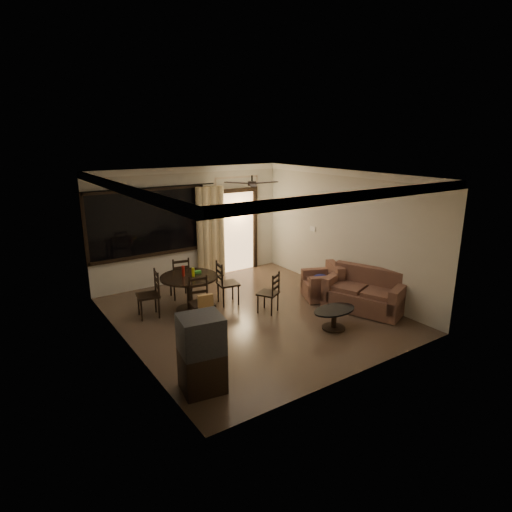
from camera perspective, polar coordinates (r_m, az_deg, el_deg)
ground at (r=8.77m, az=-0.49°, el=-7.83°), size 5.50×5.50×0.00m
room_shell at (r=9.99m, az=-3.31°, el=6.07°), size 5.50×6.70×5.50m
dining_table at (r=8.91m, az=-8.89°, el=-3.61°), size 1.18×1.18×0.96m
dining_chair_west at (r=8.85m, az=-14.05°, el=-6.14°), size 0.48×0.48×0.95m
dining_chair_east at (r=9.25m, az=-3.81°, el=-4.69°), size 0.48×0.48×0.95m
dining_chair_south at (r=8.24m, az=-7.17°, el=-7.27°), size 0.48×0.53×0.95m
dining_chair_north at (r=9.73m, az=-10.09°, el=-3.87°), size 0.48×0.48×0.95m
tv_cabinet at (r=6.19m, az=-7.24°, el=-12.76°), size 0.67×0.62×1.14m
sofa at (r=9.19m, az=14.38°, el=-4.95°), size 1.34×1.77×0.84m
armchair at (r=9.65m, az=9.04°, el=-3.78°), size 1.00×1.00×0.76m
coffee_table at (r=8.21m, az=10.38°, el=-7.83°), size 0.89×0.54×0.39m
side_chair at (r=8.80m, az=1.68°, el=-5.93°), size 0.52×0.52×0.86m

